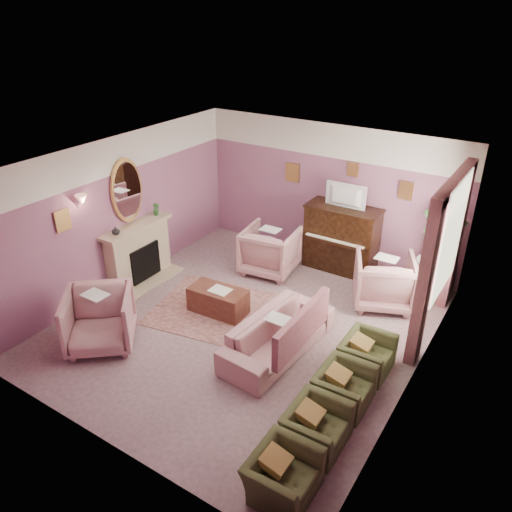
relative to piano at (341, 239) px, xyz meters
The scene contains 48 objects.
floor 2.80m from the piano, 100.57° to the right, with size 5.50×6.00×0.01m, color gray.
ceiling 3.47m from the piano, 100.57° to the right, with size 5.50×6.00×0.01m, color silver.
wall_back 0.96m from the piano, 147.38° to the left, with size 5.50×0.02×2.80m, color #724A6D.
wall_front 5.75m from the piano, 95.03° to the right, with size 5.50×0.02×2.80m, color #724A6D.
wall_left 4.28m from the piano, 140.49° to the right, with size 0.02×6.00×2.80m, color #724A6D.
wall_right 3.58m from the piano, 49.98° to the right, with size 0.02×6.00×2.80m, color #724A6D.
picture_rail_band 1.92m from the piano, 148.20° to the left, with size 5.50×0.01×0.65m, color silver.
stripe_panel 2.66m from the piano, 31.69° to the right, with size 0.01×3.00×2.15m, color #B0BDA1.
fireplace_surround 3.96m from the piano, 141.25° to the right, with size 0.30×1.40×1.10m, color tan.
fireplace_inset 3.89m from the piano, 140.33° to the right, with size 0.18×0.72×0.68m, color black.
fire_ember 3.88m from the piano, 139.95° to the right, with size 0.06×0.54×0.10m, color #FF3508.
mantel_shelf 3.97m from the piano, 140.98° to the right, with size 0.40×1.55×0.07m, color tan.
hearth 3.86m from the piano, 139.37° to the right, with size 0.55×1.50×0.02m, color tan.
mirror_frame 4.21m from the piano, 142.22° to the right, with size 0.04×0.72×1.20m, color tan.
mirror_glass 4.19m from the piano, 142.01° to the right, with size 0.01×0.60×1.06m, color white.
sconce_shade 4.90m from the piano, 131.47° to the right, with size 0.20×0.20×0.16m, color #F0A07E.
piano is the anchor object (origin of this frame).
piano_keyshelf 0.36m from the piano, 90.00° to the right, with size 1.30×0.12×0.06m, color black.
piano_keys 0.37m from the piano, 90.00° to the right, with size 1.20×0.08×0.02m, color white.
piano_top 0.66m from the piano, ahead, with size 1.45×0.65×0.04m, color black.
television 0.95m from the piano, 90.00° to the right, with size 0.80×0.12×0.48m, color black.
print_back_left 1.71m from the piano, 167.85° to the left, with size 0.30×0.03×0.38m, color tan.
print_back_right 1.57m from the piano, 14.93° to the left, with size 0.26×0.03×0.34m, color tan.
print_back_mid 1.38m from the piano, 90.00° to the left, with size 0.22×0.03×0.26m, color tan.
print_left_wall 5.15m from the piano, 129.60° to the right, with size 0.03×0.28×0.36m, color tan.
window_blind 2.69m from the piano, 27.19° to the right, with size 0.03×1.40×1.80m, color beige.
curtain_left 3.02m from the piano, 44.04° to the right, with size 0.16×0.34×2.60m, color #95505C.
curtain_right 2.23m from the piano, ahead, with size 0.16×0.34×2.60m, color #95505C.
pelmet 3.07m from the piano, 28.06° to the right, with size 0.16×2.20×0.16m, color #95505C.
mantel_plant 3.67m from the piano, 147.67° to the right, with size 0.16×0.16×0.28m, color #367D38.
mantel_vase 4.30m from the piano, 135.67° to the right, with size 0.16×0.16×0.16m, color silver.
area_rug 2.82m from the piano, 111.43° to the right, with size 2.50×1.80×0.01m, color #905D57.
coffee_table 2.86m from the piano, 113.34° to the right, with size 1.00×0.50×0.45m, color #532A1E.
table_paper 2.82m from the piano, 112.41° to the right, with size 0.35×0.28×0.01m, color beige.
sofa 3.01m from the piano, 84.10° to the right, with size 0.69×2.08×0.84m, color tan.
sofa_throw 3.07m from the piano, 76.65° to the right, with size 0.11×1.58×0.58m, color #95505C.
floral_armchair_left 1.43m from the piano, 142.64° to the right, with size 0.99×0.99×1.03m, color tan.
floral_armchair_right 1.44m from the piano, 34.18° to the right, with size 0.99×0.99×1.03m, color tan.
floral_armchair_front 4.82m from the piano, 116.01° to the right, with size 0.99×0.99×1.03m, color tan.
olive_chair_a 5.36m from the piano, 72.50° to the right, with size 0.55×0.79×0.68m, color #464E29.
olive_chair_b 4.59m from the piano, 69.41° to the right, with size 0.55×0.79×0.68m, color #464E29.
olive_chair_c 3.83m from the piano, 65.08° to the right, with size 0.55×0.79×0.68m, color #464E29.
olive_chair_d 3.11m from the piano, 58.67° to the right, with size 0.55×0.79×0.68m, color #464E29.
side_table 1.79m from the piano, ahead, with size 0.52×0.52×0.70m, color silver.
side_plant_big 1.78m from the piano, ahead, with size 0.30×0.30×0.34m, color #367D38.
side_plant_small 1.90m from the piano, ahead, with size 0.16×0.16×0.28m, color #367D38.
palm_pot 1.92m from the piano, ahead, with size 0.34×0.34×0.34m, color #AC5346.
palm_plant 1.91m from the piano, ahead, with size 0.76×0.76×1.44m, color #367D38.
Camera 1 is at (3.88, -5.73, 4.89)m, focal length 35.00 mm.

